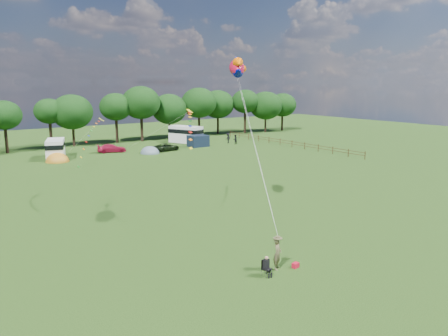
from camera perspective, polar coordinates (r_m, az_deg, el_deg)
ground_plane at (r=31.18m, az=8.64°, el=-9.58°), size 180.00×180.00×0.00m
tree_line at (r=80.22m, az=-16.66°, el=7.39°), size 102.98×10.98×10.27m
fence at (r=76.92m, az=8.10°, el=3.37°), size 0.12×33.12×1.20m
car_c at (r=71.61m, az=-14.46°, el=2.51°), size 4.65×2.94×1.29m
car_d at (r=71.58m, az=-7.48°, el=2.73°), size 4.68×2.65×1.21m
campervan_c at (r=68.24m, az=-21.15°, el=2.42°), size 4.05×6.14×2.78m
campervan_d at (r=80.69m, az=-5.01°, el=4.47°), size 4.80×6.78×3.06m
tent_orange at (r=65.49m, az=-20.92°, el=0.79°), size 3.22×3.53×2.52m
tent_greyblue at (r=69.39m, az=-9.65°, el=1.91°), size 2.98×3.26×2.22m
awning_navy at (r=75.74m, az=-3.40°, el=3.55°), size 3.18×2.59×1.96m
kite_flyer at (r=26.58m, az=6.99°, el=-11.06°), size 0.83×0.77×1.91m
camp_chair at (r=25.73m, az=5.51°, el=-12.37°), size 0.57×0.57×1.21m
kite_bag at (r=27.22m, az=9.33°, el=-12.42°), size 0.47×0.35×0.30m
fish_kite at (r=35.01m, az=1.72°, el=12.96°), size 2.69×3.52×1.91m
streamer_kite_b at (r=41.45m, az=-16.83°, el=4.32°), size 4.12×4.64×3.78m
streamer_kite_c at (r=36.61m, az=-4.46°, el=6.05°), size 3.12×4.89×2.78m
walker_a at (r=78.66m, az=1.46°, el=3.75°), size 0.83×0.51×1.70m
walker_b at (r=79.99m, az=0.52°, el=3.93°), size 1.31×0.91×1.84m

